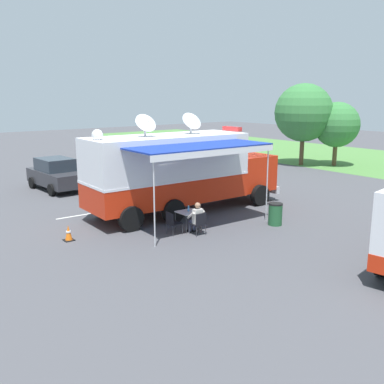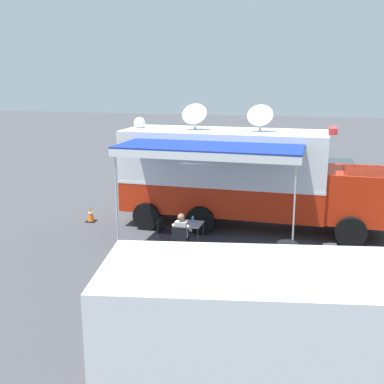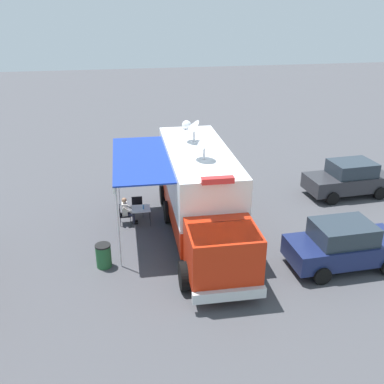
{
  "view_description": "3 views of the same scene",
  "coord_description": "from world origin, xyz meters",
  "px_view_note": "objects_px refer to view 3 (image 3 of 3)",
  "views": [
    {
      "loc": [
        15.74,
        -10.85,
        5.2
      ],
      "look_at": [
        1.37,
        0.3,
        1.21
      ],
      "focal_mm": 41.56,
      "sensor_mm": 36.0,
      "label": 1
    },
    {
      "loc": [
        16.89,
        2.92,
        5.41
      ],
      "look_at": [
        0.76,
        -1.0,
        1.37
      ],
      "focal_mm": 45.08,
      "sensor_mm": 36.0,
      "label": 2
    },
    {
      "loc": [
        3.42,
        16.7,
        9.02
      ],
      "look_at": [
        0.16,
        -0.52,
        1.4
      ],
      "focal_mm": 41.01,
      "sensor_mm": 36.0,
      "label": 3
    }
  ],
  "objects_px": {
    "water_bottle": "(143,207)",
    "folding_chair_at_table": "(123,213)",
    "command_truck": "(200,192)",
    "folding_chair_beside_table": "(137,205)",
    "folding_table": "(141,210)",
    "car_behind_truck": "(344,245)",
    "trash_bin": "(104,256)",
    "seated_responder": "(127,210)",
    "car_far_corner": "(349,178)",
    "traffic_cone": "(165,180)"
  },
  "relations": [
    {
      "from": "water_bottle",
      "to": "folding_chair_at_table",
      "type": "relative_size",
      "value": 0.26
    },
    {
      "from": "command_truck",
      "to": "folding_chair_beside_table",
      "type": "xyz_separation_m",
      "value": [
        2.46,
        -2.28,
        -1.43
      ]
    },
    {
      "from": "folding_chair_beside_table",
      "to": "folding_chair_at_table",
      "type": "bearing_deg",
      "value": 47.48
    },
    {
      "from": "water_bottle",
      "to": "folding_table",
      "type": "bearing_deg",
      "value": -39.93
    },
    {
      "from": "folding_chair_at_table",
      "to": "car_behind_truck",
      "type": "bearing_deg",
      "value": 148.09
    },
    {
      "from": "folding_chair_at_table",
      "to": "folding_chair_beside_table",
      "type": "relative_size",
      "value": 1.0
    },
    {
      "from": "folding_table",
      "to": "command_truck",
      "type": "bearing_deg",
      "value": 148.66
    },
    {
      "from": "folding_table",
      "to": "trash_bin",
      "type": "height_order",
      "value": "trash_bin"
    },
    {
      "from": "seated_responder",
      "to": "car_far_corner",
      "type": "relative_size",
      "value": 0.29
    },
    {
      "from": "trash_bin",
      "to": "folding_chair_beside_table",
      "type": "bearing_deg",
      "value": -110.76
    },
    {
      "from": "traffic_cone",
      "to": "car_behind_truck",
      "type": "height_order",
      "value": "car_behind_truck"
    },
    {
      "from": "seated_responder",
      "to": "trash_bin",
      "type": "distance_m",
      "value": 3.45
    },
    {
      "from": "command_truck",
      "to": "car_far_corner",
      "type": "bearing_deg",
      "value": -161.97
    },
    {
      "from": "traffic_cone",
      "to": "car_far_corner",
      "type": "relative_size",
      "value": 0.14
    },
    {
      "from": "folding_chair_at_table",
      "to": "traffic_cone",
      "type": "height_order",
      "value": "folding_chair_at_table"
    },
    {
      "from": "folding_chair_at_table",
      "to": "traffic_cone",
      "type": "bearing_deg",
      "value": -120.14
    },
    {
      "from": "command_truck",
      "to": "trash_bin",
      "type": "distance_m",
      "value": 4.61
    },
    {
      "from": "car_behind_truck",
      "to": "water_bottle",
      "type": "bearing_deg",
      "value": -34.12
    },
    {
      "from": "folding_chair_beside_table",
      "to": "seated_responder",
      "type": "height_order",
      "value": "seated_responder"
    },
    {
      "from": "folding_chair_at_table",
      "to": "car_behind_truck",
      "type": "distance_m",
      "value": 9.21
    },
    {
      "from": "folding_chair_at_table",
      "to": "trash_bin",
      "type": "height_order",
      "value": "trash_bin"
    },
    {
      "from": "folding_chair_beside_table",
      "to": "car_far_corner",
      "type": "relative_size",
      "value": 0.2
    },
    {
      "from": "folding_chair_beside_table",
      "to": "car_far_corner",
      "type": "xyz_separation_m",
      "value": [
        -10.62,
        -0.38,
        0.37
      ]
    },
    {
      "from": "trash_bin",
      "to": "command_truck",
      "type": "bearing_deg",
      "value": -156.14
    },
    {
      "from": "folding_table",
      "to": "water_bottle",
      "type": "relative_size",
      "value": 3.67
    },
    {
      "from": "folding_table",
      "to": "car_behind_truck",
      "type": "bearing_deg",
      "value": 145.79
    },
    {
      "from": "command_truck",
      "to": "water_bottle",
      "type": "relative_size",
      "value": 42.65
    },
    {
      "from": "water_bottle",
      "to": "seated_responder",
      "type": "height_order",
      "value": "seated_responder"
    },
    {
      "from": "command_truck",
      "to": "trash_bin",
      "type": "xyz_separation_m",
      "value": [
        3.99,
        1.77,
        -1.49
      ]
    },
    {
      "from": "traffic_cone",
      "to": "car_far_corner",
      "type": "height_order",
      "value": "car_far_corner"
    },
    {
      "from": "water_bottle",
      "to": "traffic_cone",
      "type": "distance_m",
      "value": 4.63
    },
    {
      "from": "folding_table",
      "to": "seated_responder",
      "type": "bearing_deg",
      "value": -8.62
    },
    {
      "from": "traffic_cone",
      "to": "car_far_corner",
      "type": "distance_m",
      "value": 9.42
    },
    {
      "from": "folding_chair_at_table",
      "to": "folding_table",
      "type": "bearing_deg",
      "value": 173.03
    },
    {
      "from": "car_behind_truck",
      "to": "folding_table",
      "type": "bearing_deg",
      "value": -34.21
    },
    {
      "from": "folding_table",
      "to": "water_bottle",
      "type": "height_order",
      "value": "water_bottle"
    },
    {
      "from": "water_bottle",
      "to": "seated_responder",
      "type": "distance_m",
      "value": 0.75
    },
    {
      "from": "water_bottle",
      "to": "seated_responder",
      "type": "relative_size",
      "value": 0.18
    },
    {
      "from": "folding_table",
      "to": "traffic_cone",
      "type": "height_order",
      "value": "folding_table"
    },
    {
      "from": "car_behind_truck",
      "to": "traffic_cone",
      "type": "bearing_deg",
      "value": -59.11
    },
    {
      "from": "folding_table",
      "to": "trash_bin",
      "type": "xyz_separation_m",
      "value": [
        1.64,
        3.19,
        -0.22
      ]
    },
    {
      "from": "folding_chair_at_table",
      "to": "trash_bin",
      "type": "distance_m",
      "value": 3.4
    },
    {
      "from": "command_truck",
      "to": "seated_responder",
      "type": "height_order",
      "value": "command_truck"
    },
    {
      "from": "seated_responder",
      "to": "traffic_cone",
      "type": "relative_size",
      "value": 2.16
    },
    {
      "from": "water_bottle",
      "to": "traffic_cone",
      "type": "bearing_deg",
      "value": -109.25
    },
    {
      "from": "folding_table",
      "to": "car_behind_truck",
      "type": "height_order",
      "value": "car_behind_truck"
    },
    {
      "from": "folding_table",
      "to": "folding_chair_beside_table",
      "type": "height_order",
      "value": "folding_chair_beside_table"
    },
    {
      "from": "command_truck",
      "to": "trash_bin",
      "type": "relative_size",
      "value": 10.5
    },
    {
      "from": "command_truck",
      "to": "car_far_corner",
      "type": "xyz_separation_m",
      "value": [
        -8.16,
        -2.66,
        -1.07
      ]
    },
    {
      "from": "traffic_cone",
      "to": "seated_responder",
      "type": "bearing_deg",
      "value": 61.87
    }
  ]
}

